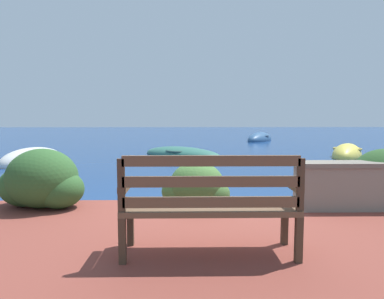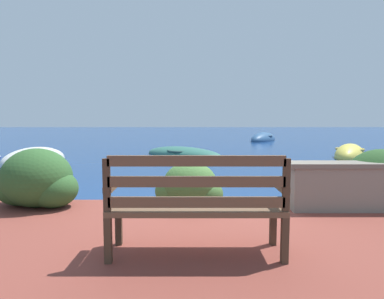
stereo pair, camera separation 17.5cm
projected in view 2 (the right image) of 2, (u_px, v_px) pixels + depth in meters
ground_plane at (197, 214)px, 5.14m from camera, size 80.00×80.00×0.00m
park_bench at (196, 203)px, 3.03m from camera, size 1.57×0.48×0.93m
stone_wall at (370, 186)px, 4.56m from camera, size 2.24×0.39×0.64m
hedge_clump_far_left at (36, 182)px, 4.71m from camera, size 1.19×0.86×0.81m
hedge_clump_left at (189, 188)px, 4.65m from camera, size 0.93×0.67×0.63m
hedge_clump_centre at (379, 181)px, 4.78m from camera, size 1.17×0.84×0.79m
rowboat_nearest at (34, 161)px, 10.63m from camera, size 1.91×2.53×0.88m
rowboat_mid at (349, 155)px, 12.17m from camera, size 2.03×2.51×0.85m
rowboat_far at (183, 155)px, 12.55m from camera, size 3.40×3.05×0.60m
rowboat_outer at (263, 140)px, 20.23m from camera, size 2.40×3.00×0.88m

